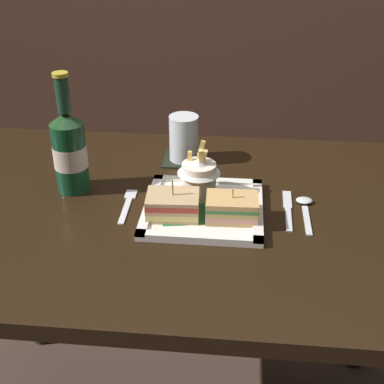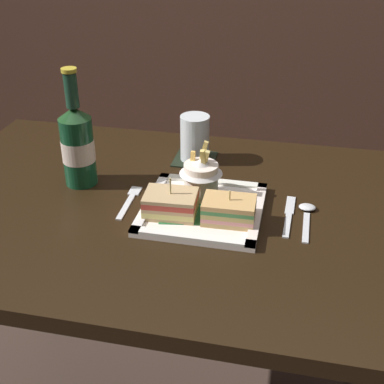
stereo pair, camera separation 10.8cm
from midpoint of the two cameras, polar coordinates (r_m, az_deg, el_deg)
name	(u,v)px [view 1 (the left image)]	position (r m, az deg, el deg)	size (l,w,h in m)	color
dining_table	(181,250)	(1.17, -3.82, -6.37)	(1.16, 0.74, 0.73)	black
square_plate	(203,208)	(1.08, -1.59, -1.88)	(0.24, 0.24, 0.02)	white
sandwich_half_left	(173,205)	(1.05, -5.04, -1.48)	(0.11, 0.08, 0.08)	tan
sandwich_half_right	(232,208)	(1.03, 1.39, -1.81)	(0.10, 0.07, 0.07)	tan
fries_cup	(199,174)	(1.10, -2.05, 1.92)	(0.09, 0.09, 0.12)	#F3E0D2
beer_bottle	(70,150)	(1.17, -15.73, 4.36)	(0.07, 0.07, 0.26)	#114125
drink_coaster	(184,159)	(1.30, -3.25, 3.50)	(0.10, 0.10, 0.00)	black
water_glass	(184,141)	(1.28, -3.31, 5.50)	(0.07, 0.07, 0.11)	silver
fork	(128,204)	(1.12, -9.73, -1.36)	(0.02, 0.14, 0.00)	silver
knife	(288,208)	(1.10, 7.62, -1.84)	(0.02, 0.16, 0.00)	silver
spoon	(305,206)	(1.11, 9.47, -1.57)	(0.04, 0.14, 0.01)	silver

